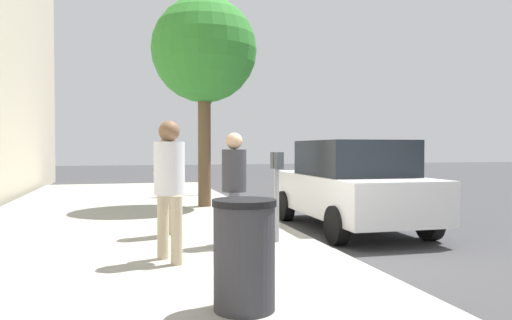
% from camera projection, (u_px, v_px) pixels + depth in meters
% --- Properties ---
extents(ground_plane, '(80.00, 80.00, 0.00)m').
position_uv_depth(ground_plane, '(326.00, 254.00, 7.53)').
color(ground_plane, '#38383A').
rests_on(ground_plane, ground).
extents(sidewalk_slab, '(28.00, 6.00, 0.15)m').
position_uv_depth(sidewalk_slab, '(123.00, 261.00, 6.76)').
color(sidewalk_slab, gray).
rests_on(sidewalk_slab, ground_plane).
extents(parking_meter, '(0.36, 0.12, 1.41)m').
position_uv_depth(parking_meter, '(277.00, 177.00, 7.69)').
color(parking_meter, gray).
rests_on(parking_meter, sidewalk_slab).
extents(pedestrian_at_meter, '(0.52, 0.37, 1.71)m').
position_uv_depth(pedestrian_at_meter, '(234.00, 180.00, 7.44)').
color(pedestrian_at_meter, '#47474C').
rests_on(pedestrian_at_meter, sidewalk_slab).
extents(pedestrian_bystander, '(0.52, 0.40, 1.83)m').
position_uv_depth(pedestrian_bystander, '(169.00, 178.00, 6.36)').
color(pedestrian_bystander, tan).
rests_on(pedestrian_bystander, sidewalk_slab).
extents(parking_officer, '(0.48, 0.37, 1.70)m').
position_uv_depth(parking_officer, '(169.00, 177.00, 8.20)').
color(parking_officer, tan).
rests_on(parking_officer, sidewalk_slab).
extents(parked_sedan_near, '(4.43, 2.02, 1.77)m').
position_uv_depth(parked_sedan_near, '(350.00, 185.00, 9.75)').
color(parked_sedan_near, silver).
rests_on(parked_sedan_near, ground_plane).
extents(street_tree, '(2.64, 2.64, 5.26)m').
position_uv_depth(street_tree, '(204.00, 51.00, 12.34)').
color(street_tree, brown).
rests_on(street_tree, sidewalk_slab).
extents(traffic_signal, '(0.24, 0.44, 3.60)m').
position_uv_depth(traffic_signal, '(203.00, 117.00, 15.35)').
color(traffic_signal, black).
rests_on(traffic_signal, sidewalk_slab).
extents(trash_bin, '(0.59, 0.59, 1.01)m').
position_uv_depth(trash_bin, '(244.00, 254.00, 4.47)').
color(trash_bin, '#2D2D33').
rests_on(trash_bin, sidewalk_slab).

